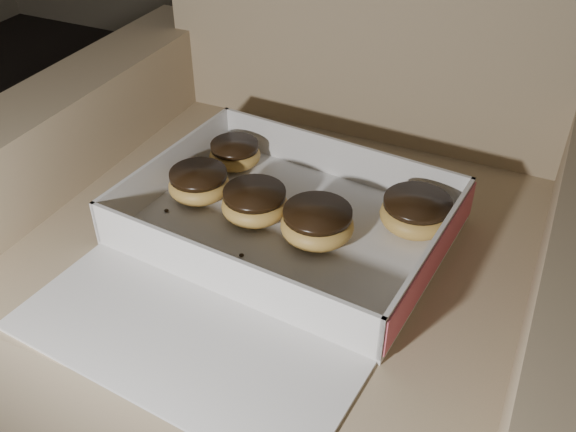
% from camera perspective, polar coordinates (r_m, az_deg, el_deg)
% --- Properties ---
extents(armchair, '(0.92, 0.78, 0.96)m').
position_cam_1_polar(armchair, '(1.07, 1.82, -4.24)').
color(armchair, '#8B7758').
rests_on(armchair, floor).
extents(bakery_box, '(0.47, 0.54, 0.07)m').
position_cam_1_polar(bakery_box, '(0.89, -1.29, -2.30)').
color(bakery_box, silver).
rests_on(bakery_box, armchair).
extents(donut_a, '(0.09, 0.09, 0.05)m').
position_cam_1_polar(donut_a, '(0.98, -7.92, 2.87)').
color(donut_a, gold).
rests_on(donut_a, bakery_box).
extents(donut_b, '(0.10, 0.10, 0.05)m').
position_cam_1_polar(donut_b, '(0.88, 2.62, -0.70)').
color(donut_b, gold).
rests_on(donut_b, bakery_box).
extents(donut_c, '(0.10, 0.10, 0.05)m').
position_cam_1_polar(donut_c, '(0.92, 11.32, 0.24)').
color(donut_c, gold).
rests_on(donut_c, bakery_box).
extents(donut_d, '(0.10, 0.10, 0.05)m').
position_cam_1_polar(donut_d, '(0.93, -2.97, 1.13)').
color(donut_d, gold).
rests_on(donut_d, bakery_box).
extents(donut_e, '(0.08, 0.08, 0.04)m').
position_cam_1_polar(donut_e, '(1.05, -4.74, 5.53)').
color(donut_e, gold).
rests_on(donut_e, bakery_box).
extents(crumb_a, '(0.01, 0.01, 0.00)m').
position_cam_1_polar(crumb_a, '(0.88, 3.67, -2.89)').
color(crumb_a, black).
rests_on(crumb_a, bakery_box).
extents(crumb_b, '(0.01, 0.01, 0.00)m').
position_cam_1_polar(crumb_b, '(0.97, -10.76, 0.48)').
color(crumb_b, black).
rests_on(crumb_b, bakery_box).
extents(crumb_c, '(0.01, 0.01, 0.00)m').
position_cam_1_polar(crumb_c, '(0.87, -4.16, -3.50)').
color(crumb_c, black).
rests_on(crumb_c, bakery_box).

